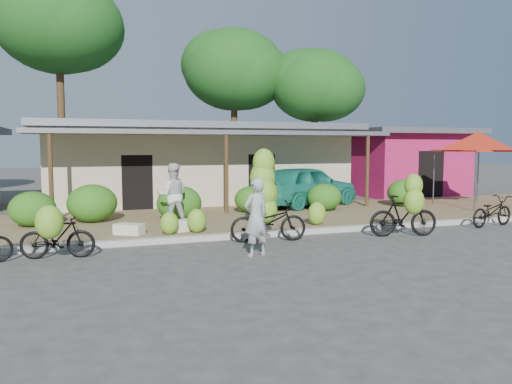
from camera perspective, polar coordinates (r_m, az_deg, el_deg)
ground at (r=11.70m, az=5.09°, el=-6.74°), size 100.00×100.00×0.00m
sidewalk at (r=16.29m, az=-2.29°, el=-3.09°), size 60.00×6.00×0.12m
curb at (r=13.49m, az=1.53°, el=-4.78°), size 60.00×0.25×0.15m
shop_main at (r=21.86m, az=-6.96°, el=3.40°), size 13.00×8.50×3.35m
shop_pink at (r=26.30m, az=15.98°, el=3.44°), size 6.00×6.00×3.25m
tree_far_center at (r=27.18m, az=-22.10°, el=17.61°), size 6.03×5.98×10.69m
tree_center_right at (r=28.51m, az=-2.97°, el=13.95°), size 5.68×5.60×8.86m
tree_near_right at (r=27.98m, az=6.31°, el=12.19°), size 5.04×4.91×7.67m
hedge_0 at (r=15.69m, az=-24.19°, el=-1.78°), size 1.30×1.17×1.02m
hedge_1 at (r=15.93m, az=-18.21°, el=-1.22°), size 1.48×1.33×1.16m
hedge_2 at (r=15.62m, az=-8.77°, el=-1.27°), size 1.40×1.26×1.09m
hedge_3 at (r=17.34m, az=-0.56°, el=-0.84°), size 1.18×1.06×0.92m
hedge_4 at (r=17.99m, az=7.81°, el=-0.58°), size 1.25×1.12×0.97m
hedge_5 at (r=20.00m, az=16.59°, el=-0.08°), size 1.33×1.19×1.03m
red_canopy at (r=20.79m, az=24.06°, el=5.33°), size 3.50×3.50×2.86m
bike_left at (r=11.49m, az=-21.91°, el=-4.46°), size 1.63×1.24×1.25m
bike_center at (r=12.89m, az=1.15°, el=-1.49°), size 2.03×1.31×2.37m
bike_right at (r=13.85m, az=16.71°, el=-2.16°), size 1.93×1.34×1.73m
bike_far_right at (r=16.64m, az=25.36°, el=-2.02°), size 1.85×0.93×0.93m
loose_banana_a at (r=13.27m, az=-9.88°, el=-3.53°), size 0.48×0.40×0.59m
loose_banana_b at (r=13.43m, az=-6.79°, el=-3.28°), size 0.51×0.44×0.64m
loose_banana_c at (r=14.73m, az=6.96°, el=-2.45°), size 0.54×0.46×0.68m
sack_near at (r=13.77m, az=-8.38°, el=-3.80°), size 0.93×0.63×0.30m
sack_far at (r=13.52m, az=-14.29°, el=-4.13°), size 0.83×0.75×0.28m
vendor at (r=10.99m, az=0.01°, el=-2.88°), size 0.74×0.60×1.74m
bystander at (r=14.46m, az=-9.52°, el=-0.35°), size 0.96×0.79×1.82m
teal_van at (r=19.29m, az=5.63°, el=0.74°), size 4.99×3.48×1.58m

